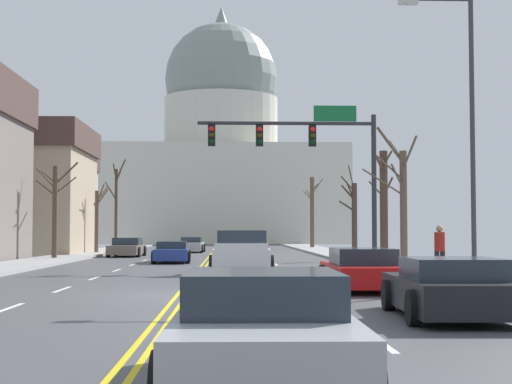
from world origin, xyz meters
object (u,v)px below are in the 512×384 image
signal_gantry (311,150)px  pickup_truck_near_00 (242,255)px  sedan_oncoming_02 (192,245)px  bicycle_parked (486,274)px  sedan_near_01 (362,270)px  street_lamp_right (463,113)px  sedan_oncoming_00 (172,252)px  sedan_oncoming_01 (127,248)px  pedestrian_00 (440,248)px  sedan_near_02 (450,289)px  sedan_near_03 (262,335)px

signal_gantry → pickup_truck_near_00: size_ratio=1.41×
sedan_oncoming_02 → bicycle_parked: (9.82, -38.09, -0.07)m
pickup_truck_near_00 → sedan_near_01: bearing=-66.7°
street_lamp_right → bicycle_parked: street_lamp_right is taller
sedan_oncoming_00 → sedan_oncoming_02: bearing=89.7°
signal_gantry → pickup_truck_near_00: 7.03m
street_lamp_right → sedan_oncoming_01: (-13.31, 27.76, -4.48)m
pickup_truck_near_00 → sedan_oncoming_02: bearing=96.6°
pedestrian_00 → signal_gantry: bearing=110.4°
sedan_near_02 → sedan_oncoming_02: sedan_oncoming_02 is taller
pickup_truck_near_00 → sedan_near_02: bearing=-75.5°
sedan_near_03 → bicycle_parked: sedan_near_03 is taller
street_lamp_right → sedan_near_02: size_ratio=1.93×
signal_gantry → pickup_truck_near_00: signal_gantry is taller
signal_gantry → sedan_near_02: 19.51m
sedan_near_01 → sedan_oncoming_00: sedan_near_01 is taller
sedan_near_03 → sedan_oncoming_00: sedan_near_03 is taller
street_lamp_right → pickup_truck_near_00: (-6.25, 7.45, -4.30)m
sedan_oncoming_00 → pickup_truck_near_00: bearing=-72.3°
sedan_near_03 → sedan_near_01: bearing=75.9°
pickup_truck_near_00 → sedan_oncoming_01: pickup_truck_near_00 is taller
pedestrian_00 → sedan_oncoming_01: bearing=118.6°
pickup_truck_near_00 → street_lamp_right: bearing=-50.0°
street_lamp_right → pickup_truck_near_00: street_lamp_right is taller
pedestrian_00 → sedan_near_02: bearing=-104.5°
sedan_near_01 → sedan_near_03: sedan_near_03 is taller
signal_gantry → sedan_near_01: size_ratio=1.70×
sedan_near_03 → bicycle_parked: 14.02m
sedan_near_02 → bicycle_parked: sedan_near_02 is taller
bicycle_parked → sedan_oncoming_02: bearing=104.5°
sedan_near_02 → pedestrian_00: bearing=75.5°
sedan_oncoming_00 → sedan_oncoming_02: (0.09, 18.57, 0.02)m
street_lamp_right → pickup_truck_near_00: bearing=130.0°
signal_gantry → sedan_oncoming_01: signal_gantry is taller
sedan_oncoming_00 → sedan_oncoming_01: bearing=110.8°
pickup_truck_near_00 → sedan_oncoming_02: 29.65m
pedestrian_00 → bicycle_parked: bearing=-89.3°
signal_gantry → sedan_near_01: bearing=-89.4°
sedan_near_02 → pedestrian_00: pedestrian_00 is taller
sedan_oncoming_02 → street_lamp_right: bearing=-75.4°
street_lamp_right → sedan_near_02: bearing=-109.4°
sedan_near_01 → sedan_oncoming_02: (-6.65, 37.04, -0.00)m
signal_gantry → sedan_near_03: bearing=-97.2°
sedan_near_03 → sedan_near_02: bearing=59.4°
street_lamp_right → sedan_near_01: 5.39m
sedan_oncoming_01 → bicycle_parked: bearing=-65.0°
sedan_oncoming_00 → pedestrian_00: pedestrian_00 is taller
sedan_oncoming_00 → sedan_oncoming_02: 18.57m
sedan_near_01 → sedan_near_02: (0.49, -6.92, -0.00)m
pickup_truck_near_00 → sedan_near_01: 8.26m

